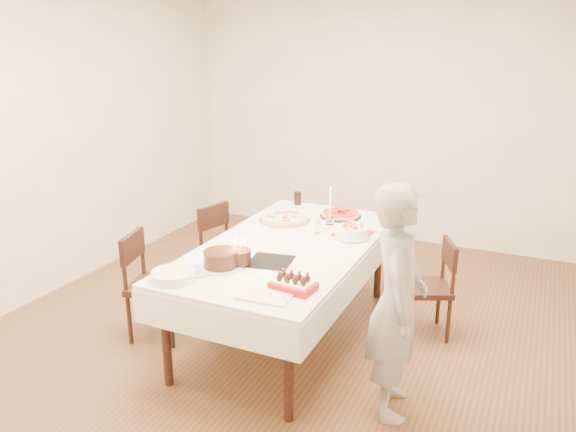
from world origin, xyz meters
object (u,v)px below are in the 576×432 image
at_px(pizza_white, 285,219).
at_px(pasta_bowl, 352,232).
at_px(pizza_pepperoni, 340,214).
at_px(cola_glass, 298,198).
at_px(strawberry_box, 293,284).
at_px(dining_table, 288,290).
at_px(chair_left_dessert, 157,286).
at_px(taper_candle, 330,205).
at_px(birthday_cake, 239,252).
at_px(chair_right_savory, 425,288).
at_px(chair_left_savory, 228,253).
at_px(person, 397,302).
at_px(layer_cake, 221,259).

xyz_separation_m(pizza_white, pasta_bowl, (0.64, -0.16, 0.03)).
bearing_deg(pasta_bowl, pizza_pepperoni, 118.76).
xyz_separation_m(cola_glass, strawberry_box, (0.72, -1.69, -0.03)).
distance_m(dining_table, cola_glass, 1.14).
xyz_separation_m(chair_left_dessert, pasta_bowl, (1.29, 0.75, 0.38)).
bearing_deg(taper_candle, birthday_cake, -103.03).
xyz_separation_m(chair_right_savory, cola_glass, (-1.31, 0.52, 0.43)).
xyz_separation_m(chair_left_savory, person, (1.73, -0.96, 0.31)).
relative_size(chair_left_savory, person, 0.57).
relative_size(pizza_pepperoni, layer_cake, 1.20).
relative_size(pizza_pepperoni, birthday_cake, 2.18).
relative_size(taper_candle, cola_glass, 2.66).
bearing_deg(chair_right_savory, chair_left_savory, 157.66).
height_order(chair_left_dessert, taper_candle, taper_candle).
bearing_deg(dining_table, person, -29.90).
bearing_deg(person, cola_glass, 24.63).
height_order(chair_left_savory, cola_glass, cola_glass).
distance_m(chair_right_savory, chair_left_savory, 1.72).
bearing_deg(chair_left_savory, layer_cake, 133.49).
relative_size(person, pasta_bowl, 5.71).
distance_m(chair_left_dessert, birthday_cake, 0.88).
distance_m(chair_left_savory, strawberry_box, 1.63).
bearing_deg(pasta_bowl, birthday_cake, -122.25).
relative_size(person, layer_cake, 4.91).
bearing_deg(chair_right_savory, pizza_white, 155.04).
distance_m(pizza_pepperoni, taper_candle, 0.27).
relative_size(chair_left_dessert, person, 0.58).
height_order(pizza_pepperoni, pasta_bowl, pasta_bowl).
relative_size(person, pizza_white, 3.34).
height_order(dining_table, pizza_white, pizza_white).
height_order(chair_right_savory, pizza_pepperoni, pizza_pepperoni).
relative_size(pasta_bowl, cola_glass, 2.07).
bearing_deg(chair_right_savory, taper_candle, 148.71).
bearing_deg(strawberry_box, taper_candle, 100.98).
bearing_deg(strawberry_box, chair_left_savory, 135.45).
bearing_deg(cola_glass, pizza_pepperoni, -20.72).
xyz_separation_m(chair_right_savory, layer_cake, (-1.16, -1.06, 0.43)).
bearing_deg(person, dining_table, 44.04).
bearing_deg(birthday_cake, chair_right_savory, 41.83).
xyz_separation_m(chair_left_dessert, birthday_cake, (0.77, -0.07, 0.42)).
bearing_deg(pizza_white, pasta_bowl, -13.75).
distance_m(pizza_white, strawberry_box, 1.34).
distance_m(dining_table, pasta_bowl, 0.66).
height_order(chair_right_savory, cola_glass, cola_glass).
relative_size(person, cola_glass, 11.83).
bearing_deg(chair_left_savory, cola_glass, -110.62).
distance_m(chair_right_savory, taper_candle, 0.99).
bearing_deg(pasta_bowl, chair_left_savory, 175.81).
height_order(chair_left_dessert, pizza_pepperoni, chair_left_dessert).
distance_m(pizza_white, birthday_cake, 0.99).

